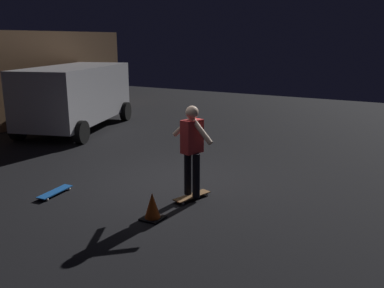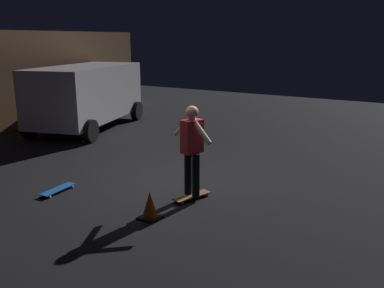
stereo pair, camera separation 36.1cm
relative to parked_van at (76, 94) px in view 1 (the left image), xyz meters
The scene contains 6 objects.
ground_plane 6.18m from the parked_van, 119.86° to the right, with size 28.00×28.00×0.00m, color black.
parked_van is the anchor object (origin of this frame).
skateboard_ridden 7.20m from the parked_van, 119.53° to the right, with size 0.80×0.43×0.07m.
skateboard_spare 6.05m from the parked_van, 140.23° to the right, with size 0.79×0.27×0.07m.
skater 7.11m from the parked_van, 119.53° to the right, with size 0.43×0.96×1.67m.
traffic_cone 7.64m from the parked_van, 127.16° to the right, with size 0.34×0.34×0.46m.
Camera 1 is at (-6.69, -4.34, 2.87)m, focal length 38.38 mm.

